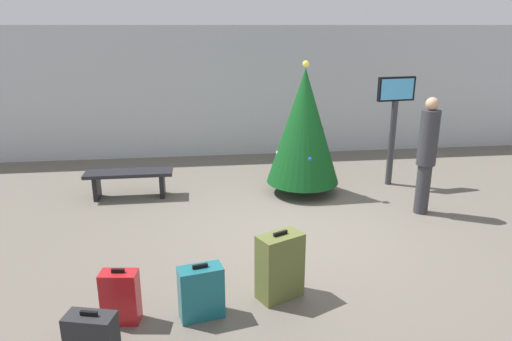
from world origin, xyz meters
The scene contains 9 objects.
ground_plane centered at (0.00, 0.00, 0.00)m, with size 16.00×16.00×0.00m, color #665E54.
back_wall centered at (0.00, 4.48, 1.47)m, with size 16.00×0.20×2.94m, color #B7BCC1.
holiday_tree centered at (0.45, 1.61, 1.23)m, with size 1.30×1.30×2.37m.
flight_info_kiosk centered at (2.21, 1.87, 1.37)m, with size 0.73×0.19×2.05m.
waiting_bench centered at (-2.65, 1.77, 0.36)m, with size 1.52×0.44×0.48m.
traveller_0 centered at (2.16, 0.43, 1.02)m, with size 0.42×0.42×1.89m.
suitcase_0 centered at (-0.57, -1.73, 0.38)m, with size 0.57×0.47×0.80m.
suitcase_2 centered at (-1.45, -2.00, 0.29)m, with size 0.49×0.32×0.61m.
suitcase_3 centered at (-2.27, -1.97, 0.28)m, with size 0.40×0.25×0.61m.
Camera 1 is at (-1.43, -6.29, 2.94)m, focal length 32.76 mm.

